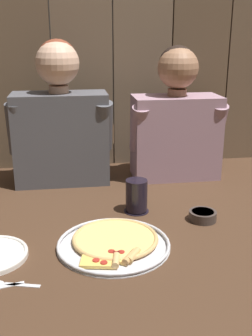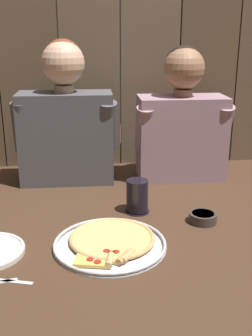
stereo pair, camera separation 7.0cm
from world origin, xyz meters
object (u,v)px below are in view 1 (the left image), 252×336
at_px(drinking_glass, 136,196).
at_px(dipping_bowl, 203,215).
at_px(diner_left, 60,120).
at_px(diner_right, 176,120).
at_px(pizza_tray, 114,243).

height_order(drinking_glass, dipping_bowl, drinking_glass).
relative_size(diner_left, diner_right, 1.05).
bearing_deg(pizza_tray, drinking_glass, 65.63).
xyz_separation_m(drinking_glass, diner_right, (0.23, 0.36, 0.20)).
relative_size(pizza_tray, diner_right, 0.60).
height_order(pizza_tray, drinking_glass, drinking_glass).
relative_size(dipping_bowl, diner_left, 0.16).
xyz_separation_m(pizza_tray, diner_left, (-0.15, 0.59, 0.26)).
bearing_deg(diner_right, dipping_bowl, -92.35).
height_order(pizza_tray, dipping_bowl, dipping_bowl).
bearing_deg(pizza_tray, dipping_bowl, 22.42).
bearing_deg(drinking_glass, diner_right, 56.94).
bearing_deg(drinking_glass, pizza_tray, -114.37).
height_order(drinking_glass, diner_left, diner_left).
relative_size(drinking_glass, diner_right, 0.21).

